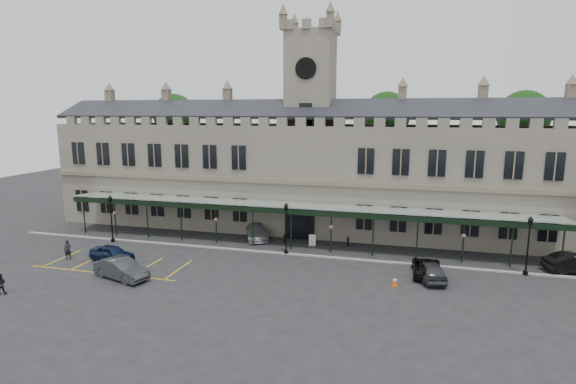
% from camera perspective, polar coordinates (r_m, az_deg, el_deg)
% --- Properties ---
extents(ground, '(140.00, 140.00, 0.00)m').
position_cam_1_polar(ground, '(38.51, -2.31, -10.38)').
color(ground, black).
extents(station_building, '(60.00, 10.36, 17.30)m').
position_cam_1_polar(station_building, '(51.93, 2.78, 2.40)').
color(station_building, '#6B6559').
rests_on(station_building, ground).
extents(clock_tower, '(5.60, 5.60, 24.80)m').
position_cam_1_polar(clock_tower, '(51.53, 2.87, 9.75)').
color(clock_tower, '#6B6559').
rests_on(clock_tower, ground).
extents(canopy, '(50.00, 4.10, 4.30)m').
position_cam_1_polar(canopy, '(44.64, 0.48, -4.22)').
color(canopy, '#8C9E93').
rests_on(canopy, ground).
extents(kerb, '(60.00, 0.40, 0.12)m').
position_cam_1_polar(kerb, '(43.47, -0.17, -7.84)').
color(kerb, gray).
rests_on(kerb, ground).
extents(parking_markings, '(16.00, 6.00, 0.01)m').
position_cam_1_polar(parking_markings, '(43.30, -21.15, -8.72)').
color(parking_markings, gold).
rests_on(parking_markings, ground).
extents(tree_behind_left, '(6.00, 6.00, 16.00)m').
position_cam_1_polar(tree_behind_left, '(67.80, -14.23, 9.32)').
color(tree_behind_left, '#332314').
rests_on(tree_behind_left, ground).
extents(tree_behind_mid, '(6.00, 6.00, 16.00)m').
position_cam_1_polar(tree_behind_mid, '(59.49, 12.36, 9.31)').
color(tree_behind_mid, '#332314').
rests_on(tree_behind_mid, ground).
extents(tree_behind_right, '(6.00, 6.00, 16.00)m').
position_cam_1_polar(tree_behind_right, '(60.92, 27.73, 8.40)').
color(tree_behind_right, '#332314').
rests_on(tree_behind_right, ground).
extents(lamp_post_left, '(0.47, 0.47, 5.01)m').
position_cam_1_polar(lamp_post_left, '(50.21, -21.56, -2.65)').
color(lamp_post_left, black).
rests_on(lamp_post_left, ground).
extents(lamp_post_mid, '(0.48, 0.48, 5.08)m').
position_cam_1_polar(lamp_post_mid, '(42.65, -0.24, -4.07)').
color(lamp_post_mid, black).
rests_on(lamp_post_mid, ground).
extents(lamp_post_right, '(0.48, 0.48, 5.10)m').
position_cam_1_polar(lamp_post_right, '(42.34, 28.24, -5.42)').
color(lamp_post_right, black).
rests_on(lamp_post_right, ground).
extents(traffic_cone, '(0.46, 0.46, 0.73)m').
position_cam_1_polar(traffic_cone, '(36.93, 13.40, -11.00)').
color(traffic_cone, '#F05007').
rests_on(traffic_cone, ground).
extents(sign_board, '(0.69, 0.17, 1.19)m').
position_cam_1_polar(sign_board, '(46.00, 3.10, -6.15)').
color(sign_board, black).
rests_on(sign_board, ground).
extents(bollard_left, '(0.16, 0.16, 0.89)m').
position_cam_1_polar(bollard_left, '(47.08, -0.47, -5.92)').
color(bollard_left, black).
rests_on(bollard_left, ground).
extents(bollard_right, '(0.17, 0.17, 0.94)m').
position_cam_1_polar(bollard_right, '(46.35, 7.64, -6.24)').
color(bollard_right, black).
rests_on(bollard_right, ground).
extents(car_left_a, '(4.44, 2.21, 1.46)m').
position_cam_1_polar(car_left_a, '(44.48, -21.45, -7.25)').
color(car_left_a, '#0B1834').
rests_on(car_left_a, ground).
extents(car_left_b, '(5.36, 3.18, 1.67)m').
position_cam_1_polar(car_left_b, '(39.70, -20.42, -9.12)').
color(car_left_b, '#303237').
rests_on(car_left_b, ground).
extents(car_taxi, '(4.07, 5.63, 1.51)m').
position_cam_1_polar(car_taxi, '(48.68, -4.03, -5.02)').
color(car_taxi, '#A2A5AA').
rests_on(car_taxi, ground).
extents(car_van, '(2.37, 4.96, 1.37)m').
position_cam_1_polar(car_van, '(39.84, 17.22, -9.09)').
color(car_van, black).
rests_on(car_van, ground).
extents(car_right_a, '(2.76, 4.84, 1.55)m').
position_cam_1_polar(car_right_a, '(38.82, 17.62, -9.48)').
color(car_right_a, '#303237').
rests_on(car_right_a, ground).
extents(car_right_b, '(5.32, 3.15, 1.66)m').
position_cam_1_polar(car_right_b, '(45.68, 32.66, -7.61)').
color(car_right_b, black).
rests_on(car_right_b, ground).
extents(person_a, '(0.78, 0.64, 1.83)m').
position_cam_1_polar(person_a, '(46.50, -26.17, -6.61)').
color(person_a, black).
rests_on(person_a, ground).
extents(person_b, '(1.01, 0.96, 1.64)m').
position_cam_1_polar(person_b, '(40.47, -32.72, -9.80)').
color(person_b, black).
rests_on(person_b, ground).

